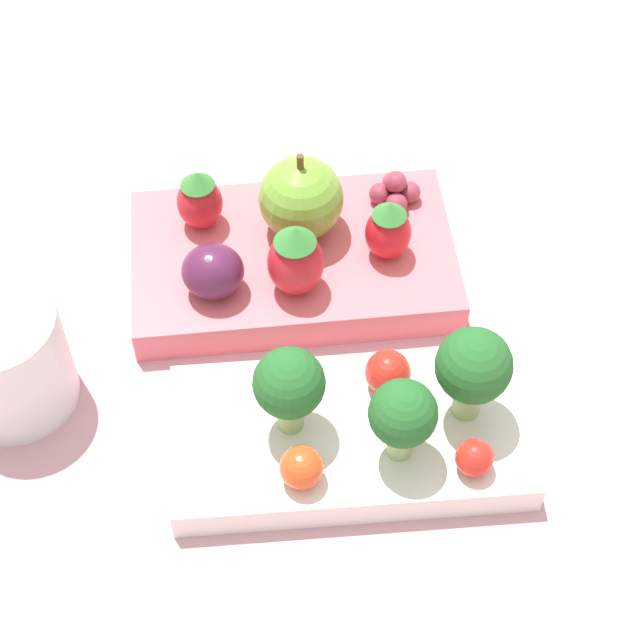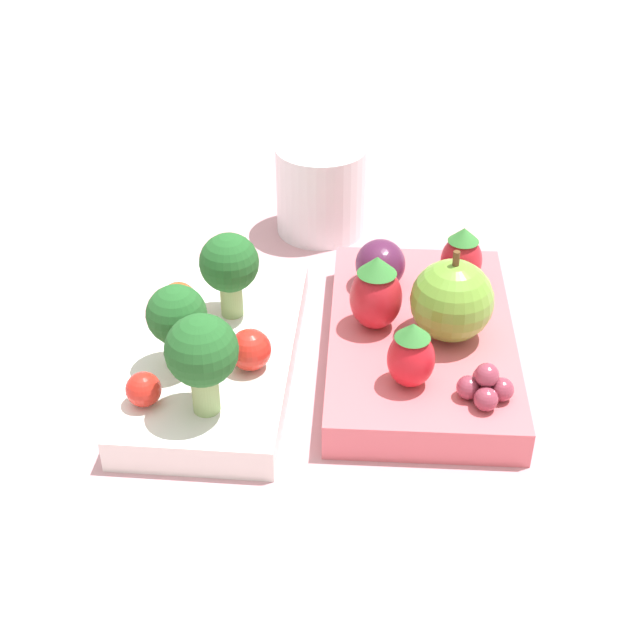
# 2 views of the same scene
# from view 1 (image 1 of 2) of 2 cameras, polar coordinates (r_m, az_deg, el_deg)

# --- Properties ---
(ground_plane) EXTENTS (4.00, 4.00, 0.00)m
(ground_plane) POSITION_cam_1_polar(r_m,az_deg,el_deg) (0.63, 0.08, -2.24)
(ground_plane) COLOR #C6939E
(bento_box_savoury) EXTENTS (0.19, 0.10, 0.02)m
(bento_box_savoury) POSITION_cam_1_polar(r_m,az_deg,el_deg) (0.59, 1.60, -6.24)
(bento_box_savoury) COLOR white
(bento_box_savoury) RESTS_ON ground_plane
(bento_box_fruit) EXTENTS (0.20, 0.12, 0.02)m
(bento_box_fruit) POSITION_cam_1_polar(r_m,az_deg,el_deg) (0.66, -1.42, 3.17)
(bento_box_fruit) COLOR #DB6670
(bento_box_fruit) RESTS_ON ground_plane
(broccoli_floret_0) EXTENTS (0.04, 0.04, 0.05)m
(broccoli_floret_0) POSITION_cam_1_polar(r_m,az_deg,el_deg) (0.54, 4.44, -5.10)
(broccoli_floret_0) COLOR #93B770
(broccoli_floret_0) RESTS_ON bento_box_savoury
(broccoli_floret_1) EXTENTS (0.04, 0.04, 0.06)m
(broccoli_floret_1) POSITION_cam_1_polar(r_m,az_deg,el_deg) (0.55, -1.66, -3.51)
(broccoli_floret_1) COLOR #93B770
(broccoli_floret_1) RESTS_ON bento_box_savoury
(broccoli_floret_2) EXTENTS (0.04, 0.04, 0.06)m
(broccoli_floret_2) POSITION_cam_1_polar(r_m,az_deg,el_deg) (0.56, 8.18, -2.56)
(broccoli_floret_2) COLOR #93B770
(broccoli_floret_2) RESTS_ON bento_box_savoury
(cherry_tomato_0) EXTENTS (0.03, 0.03, 0.03)m
(cherry_tomato_0) POSITION_cam_1_polar(r_m,az_deg,el_deg) (0.58, 3.64, -2.81)
(cherry_tomato_0) COLOR red
(cherry_tomato_0) RESTS_ON bento_box_savoury
(cherry_tomato_1) EXTENTS (0.02, 0.02, 0.02)m
(cherry_tomato_1) POSITION_cam_1_polar(r_m,az_deg,el_deg) (0.55, -1.00, -7.87)
(cherry_tomato_1) COLOR #DB4C1E
(cherry_tomato_1) RESTS_ON bento_box_savoury
(cherry_tomato_2) EXTENTS (0.02, 0.02, 0.02)m
(cherry_tomato_2) POSITION_cam_1_polar(r_m,az_deg,el_deg) (0.56, 8.24, -7.29)
(cherry_tomato_2) COLOR red
(cherry_tomato_2) RESTS_ON bento_box_savoury
(apple) EXTENTS (0.05, 0.05, 0.06)m
(apple) POSITION_cam_1_polar(r_m,az_deg,el_deg) (0.64, -1.02, 6.51)
(apple) COLOR #70A838
(apple) RESTS_ON bento_box_fruit
(strawberry_0) EXTENTS (0.03, 0.03, 0.04)m
(strawberry_0) POSITION_cam_1_polar(r_m,az_deg,el_deg) (0.65, -6.45, 6.41)
(strawberry_0) COLOR red
(strawberry_0) RESTS_ON bento_box_fruit
(strawberry_1) EXTENTS (0.03, 0.03, 0.05)m
(strawberry_1) POSITION_cam_1_polar(r_m,az_deg,el_deg) (0.61, -1.32, 3.25)
(strawberry_1) COLOR red
(strawberry_1) RESTS_ON bento_box_fruit
(strawberry_2) EXTENTS (0.03, 0.03, 0.04)m
(strawberry_2) POSITION_cam_1_polar(r_m,az_deg,el_deg) (0.63, 3.66, 4.84)
(strawberry_2) COLOR red
(strawberry_2) RESTS_ON bento_box_fruit
(plum) EXTENTS (0.04, 0.03, 0.03)m
(plum) POSITION_cam_1_polar(r_m,az_deg,el_deg) (0.62, -5.73, 2.61)
(plum) COLOR #511E42
(plum) RESTS_ON bento_box_fruit
(grape_cluster) EXTENTS (0.03, 0.03, 0.02)m
(grape_cluster) POSITION_cam_1_polar(r_m,az_deg,el_deg) (0.67, 4.02, 6.89)
(grape_cluster) COLOR #93384C
(grape_cluster) RESTS_ON bento_box_fruit
(drinking_cup) EXTENTS (0.07, 0.07, 0.07)m
(drinking_cup) POSITION_cam_1_polar(r_m,az_deg,el_deg) (0.61, -16.48, -2.00)
(drinking_cup) COLOR silver
(drinking_cup) RESTS_ON ground_plane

